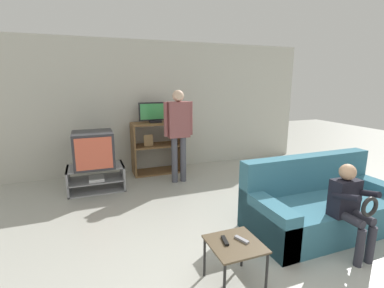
# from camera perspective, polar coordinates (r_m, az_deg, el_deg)

# --- Properties ---
(wall_back) EXTENTS (6.40, 0.06, 2.60)m
(wall_back) POSITION_cam_1_polar(r_m,az_deg,el_deg) (5.85, -5.69, 7.65)
(wall_back) COLOR beige
(wall_back) RESTS_ON ground_plane
(tv_stand) EXTENTS (0.91, 0.52, 0.42)m
(tv_stand) POSITION_cam_1_polar(r_m,az_deg,el_deg) (5.00, -19.03, -6.67)
(tv_stand) COLOR #939399
(tv_stand) RESTS_ON ground_plane
(television_main) EXTENTS (0.63, 0.61, 0.59)m
(television_main) POSITION_cam_1_polar(r_m,az_deg,el_deg) (4.85, -19.56, -1.06)
(television_main) COLOR #2D2D33
(television_main) RESTS_ON tv_stand
(media_shelf) EXTENTS (0.94, 0.47, 1.02)m
(media_shelf) POSITION_cam_1_polar(r_m,az_deg,el_deg) (5.61, -7.40, -0.66)
(media_shelf) COLOR brown
(media_shelf) RESTS_ON ground_plane
(television_flat) EXTENTS (0.64, 0.20, 0.39)m
(television_flat) POSITION_cam_1_polar(r_m,az_deg,el_deg) (5.53, -7.58, 6.33)
(television_flat) COLOR black
(television_flat) RESTS_ON media_shelf
(snack_table) EXTENTS (0.45, 0.45, 0.42)m
(snack_table) POSITION_cam_1_polar(r_m,az_deg,el_deg) (2.65, 8.77, -20.37)
(snack_table) COLOR brown
(snack_table) RESTS_ON ground_plane
(remote_control_black) EXTENTS (0.06, 0.15, 0.02)m
(remote_control_black) POSITION_cam_1_polar(r_m,az_deg,el_deg) (2.62, 6.77, -19.07)
(remote_control_black) COLOR black
(remote_control_black) RESTS_ON snack_table
(remote_control_white) EXTENTS (0.09, 0.15, 0.02)m
(remote_control_white) POSITION_cam_1_polar(r_m,az_deg,el_deg) (2.66, 10.15, -18.73)
(remote_control_white) COLOR gray
(remote_control_white) RESTS_ON snack_table
(couch) EXTENTS (1.94, 0.89, 0.87)m
(couch) POSITION_cam_1_polar(r_m,az_deg,el_deg) (3.93, 24.96, -11.37)
(couch) COLOR teal
(couch) RESTS_ON ground_plane
(person_standing_adult) EXTENTS (0.53, 0.20, 1.67)m
(person_standing_adult) POSITION_cam_1_polar(r_m,az_deg,el_deg) (4.95, -2.78, 3.46)
(person_standing_adult) COLOR #4C4C56
(person_standing_adult) RESTS_ON ground_plane
(person_seated_child) EXTENTS (0.33, 0.43, 0.97)m
(person_seated_child) POSITION_cam_1_polar(r_m,az_deg,el_deg) (3.39, 29.73, -10.49)
(person_seated_child) COLOR #2D2D38
(person_seated_child) RESTS_ON ground_plane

